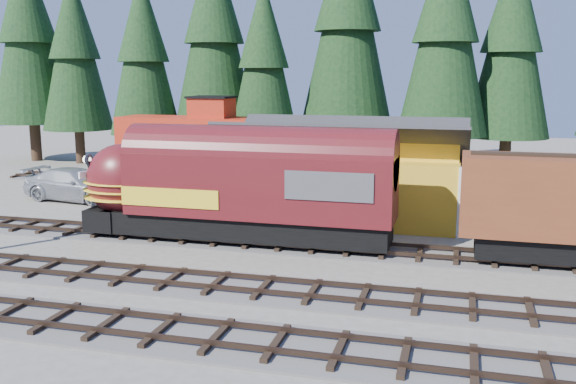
% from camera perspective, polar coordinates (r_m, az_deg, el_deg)
% --- Properties ---
extents(ground, '(120.00, 120.00, 0.00)m').
position_cam_1_polar(ground, '(24.89, 0.51, -7.44)').
color(ground, '#6B665B').
rests_on(ground, ground).
extents(track_siding, '(68.00, 3.20, 0.33)m').
position_cam_1_polar(track_siding, '(28.24, 22.88, -5.97)').
color(track_siding, '#4C4947').
rests_on(track_siding, ground).
extents(track_spur, '(32.00, 3.20, 0.33)m').
position_cam_1_polar(track_spur, '(44.58, -6.04, 0.61)').
color(track_spur, '#4C4947').
rests_on(track_spur, ground).
extents(depot, '(12.80, 7.00, 5.30)m').
position_cam_1_polar(depot, '(34.27, 5.00, 2.57)').
color(depot, gold).
rests_on(depot, ground).
extents(conifer_backdrop, '(80.91, 22.80, 17.61)m').
position_cam_1_polar(conifer_backdrop, '(48.17, 13.01, 13.18)').
color(conifer_backdrop, black).
rests_on(conifer_backdrop, ground).
extents(locomotive, '(14.95, 2.97, 4.06)m').
position_cam_1_polar(locomotive, '(29.26, -5.48, 0.08)').
color(locomotive, black).
rests_on(locomotive, ground).
extents(caboose, '(10.98, 3.18, 5.71)m').
position_cam_1_polar(caboose, '(44.77, -7.94, 4.16)').
color(caboose, black).
rests_on(caboose, ground).
extents(pickup_truck_a, '(6.65, 4.34, 1.70)m').
position_cam_1_polar(pickup_truck_a, '(34.60, -11.83, -1.09)').
color(pickup_truck_a, black).
rests_on(pickup_truck_a, ground).
extents(pickup_truck_b, '(6.99, 3.45, 1.95)m').
position_cam_1_polar(pickup_truck_b, '(41.20, -18.30, 0.62)').
color(pickup_truck_b, '#A3A6AA').
rests_on(pickup_truck_b, ground).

